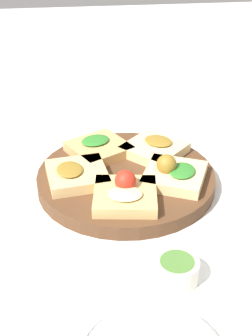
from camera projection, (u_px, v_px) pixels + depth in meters
The scene contains 9 objects.
ground_plane at pixel (126, 184), 0.86m from camera, with size 3.00×3.00×0.00m, color silver.
serving_board at pixel (126, 179), 0.85m from camera, with size 0.32×0.32×0.03m, color #51331E.
focaccia_slice_0 at pixel (174, 173), 0.82m from camera, with size 0.13×0.13×0.05m.
focaccia_slice_1 at pixel (155, 149), 0.90m from camera, with size 0.14×0.14×0.03m.
focaccia_slice_2 at pixel (99, 148), 0.90m from camera, with size 0.14×0.14×0.03m.
focaccia_slice_3 at pixel (77, 174), 0.82m from camera, with size 0.11×0.11×0.03m.
focaccia_slice_4 at pixel (125, 193), 0.76m from camera, with size 0.11×0.12×0.05m.
water_glass at pixel (249, 244), 0.65m from camera, with size 0.07×0.07×0.08m, color silver.
dipping_bowl at pixel (177, 270), 0.64m from camera, with size 0.06×0.06×0.03m.
Camera 1 is at (-0.71, 0.09, 0.47)m, focal length 50.00 mm.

